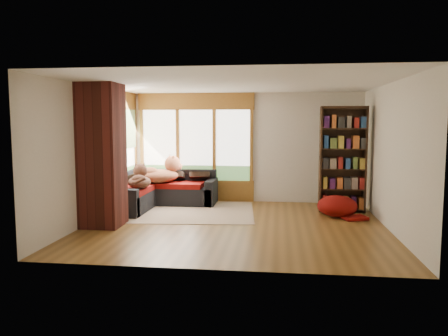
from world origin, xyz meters
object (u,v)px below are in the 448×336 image
(brick_chimney, at_px, (102,156))
(pouf, at_px, (337,206))
(sectional_sofa, at_px, (158,192))
(bookshelf, at_px, (343,159))
(dog_tan, at_px, (162,170))
(dog_brindle, at_px, (140,177))
(area_rug, at_px, (181,211))

(brick_chimney, bearing_deg, pouf, 16.89)
(sectional_sofa, distance_m, bookshelf, 4.18)
(pouf, bearing_deg, dog_tan, 168.58)
(sectional_sofa, bearing_deg, dog_brindle, -101.25)
(pouf, xyz_separation_m, dog_tan, (-3.83, 0.77, 0.58))
(brick_chimney, xyz_separation_m, sectional_sofa, (0.45, 2.05, -1.00))
(area_rug, xyz_separation_m, bookshelf, (3.40, 0.47, 1.11))
(brick_chimney, distance_m, bookshelf, 4.92)
(pouf, bearing_deg, sectional_sofa, 169.68)
(pouf, bearing_deg, bookshelf, 73.94)
(bookshelf, relative_size, pouf, 2.80)
(sectional_sofa, height_order, area_rug, sectional_sofa)
(sectional_sofa, relative_size, pouf, 2.75)
(dog_tan, relative_size, dog_brindle, 1.27)
(sectional_sofa, relative_size, bookshelf, 0.98)
(area_rug, xyz_separation_m, pouf, (3.24, -0.08, 0.22))
(bookshelf, relative_size, dog_brindle, 2.58)
(area_rug, bearing_deg, bookshelf, 7.79)
(bookshelf, distance_m, dog_brindle, 4.32)
(pouf, height_order, dog_brindle, dog_brindle)
(dog_brindle, bearing_deg, bookshelf, -96.22)
(sectional_sofa, xyz_separation_m, dog_brindle, (-0.17, -0.74, 0.45))
(bookshelf, distance_m, pouf, 1.06)
(area_rug, bearing_deg, dog_brindle, -173.06)
(brick_chimney, height_order, dog_brindle, brick_chimney)
(area_rug, distance_m, pouf, 3.25)
(sectional_sofa, relative_size, dog_tan, 2.00)
(pouf, distance_m, dog_brindle, 4.15)
(bookshelf, bearing_deg, brick_chimney, -157.54)
(area_rug, height_order, bookshelf, bookshelf)
(sectional_sofa, xyz_separation_m, dog_tan, (0.10, 0.06, 0.50))
(dog_tan, distance_m, dog_brindle, 0.85)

